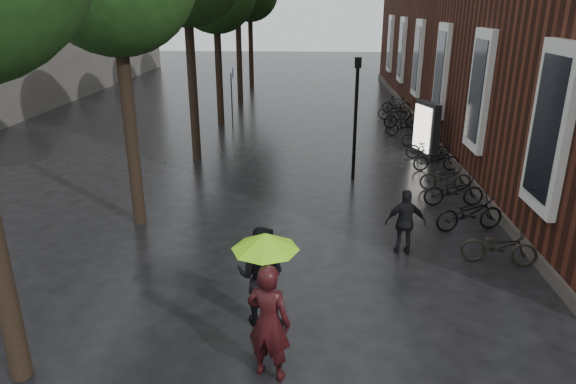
# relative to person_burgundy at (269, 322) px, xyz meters

# --- Properties ---
(person_burgundy) EXTENTS (0.81, 0.66, 1.92)m
(person_burgundy) POSITION_rel_person_burgundy_xyz_m (0.00, 0.00, 0.00)
(person_burgundy) COLOR black
(person_burgundy) RESTS_ON ground
(person_black) EXTENTS (1.02, 0.86, 1.87)m
(person_black) POSITION_rel_person_burgundy_xyz_m (-0.27, 1.44, -0.03)
(person_black) COLOR black
(person_black) RESTS_ON ground
(lime_umbrella) EXTENTS (1.10, 1.10, 1.61)m
(lime_umbrella) POSITION_rel_person_burgundy_xyz_m (-0.11, 0.76, 0.98)
(lime_umbrella) COLOR black
(lime_umbrella) RESTS_ON ground
(pedestrian_walking) EXTENTS (0.92, 0.39, 1.56)m
(pedestrian_walking) POSITION_rel_person_burgundy_xyz_m (2.74, 4.32, -0.18)
(pedestrian_walking) COLOR black
(pedestrian_walking) RESTS_ON ground
(parked_bicycles) EXTENTS (2.10, 17.64, 1.00)m
(parked_bicycles) POSITION_rel_person_burgundy_xyz_m (4.72, 12.05, -0.52)
(parked_bicycles) COLOR black
(parked_bicycles) RESTS_ON ground
(ad_lightbox) EXTENTS (0.31, 1.37, 2.07)m
(ad_lightbox) POSITION_rel_person_burgundy_xyz_m (4.80, 12.53, 0.08)
(ad_lightbox) COLOR black
(ad_lightbox) RESTS_ON ground
(lamp_post) EXTENTS (0.20, 0.20, 3.94)m
(lamp_post) POSITION_rel_person_burgundy_xyz_m (1.92, 9.67, 1.43)
(lamp_post) COLOR black
(lamp_post) RESTS_ON ground
(cycle_sign) EXTENTS (0.14, 0.49, 2.69)m
(cycle_sign) POSITION_rel_person_burgundy_xyz_m (-3.28, 17.64, 0.82)
(cycle_sign) COLOR #262628
(cycle_sign) RESTS_ON ground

